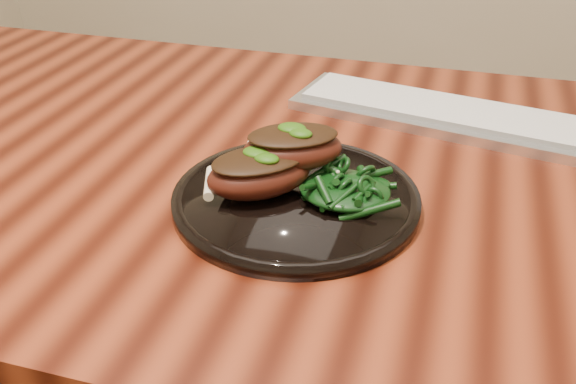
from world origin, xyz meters
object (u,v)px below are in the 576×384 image
object	(u,v)px
plate	(296,198)
keyboard	(445,114)
desk	(308,217)
greens_heap	(345,185)
lamb_chop_front	(258,172)

from	to	relation	value
plate	keyboard	distance (m)	0.32
desk	greens_heap	world-z (taller)	greens_heap
plate	greens_heap	distance (m)	0.06
keyboard	plate	bearing A→B (deg)	-116.59
desk	greens_heap	bearing A→B (deg)	-56.14
plate	lamb_chop_front	xyz separation A→B (m)	(-0.04, -0.01, 0.03)
desk	keyboard	size ratio (longest dim) A/B	3.52
lamb_chop_front	keyboard	world-z (taller)	lamb_chop_front
lamb_chop_front	keyboard	size ratio (longest dim) A/B	0.31
desk	lamb_chop_front	bearing A→B (deg)	-104.45
plate	desk	bearing A→B (deg)	96.23
greens_heap	keyboard	xyz separation A→B (m)	(0.09, 0.28, -0.02)
greens_heap	keyboard	distance (m)	0.29
greens_heap	keyboard	world-z (taller)	greens_heap
greens_heap	plate	bearing A→B (deg)	-174.81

